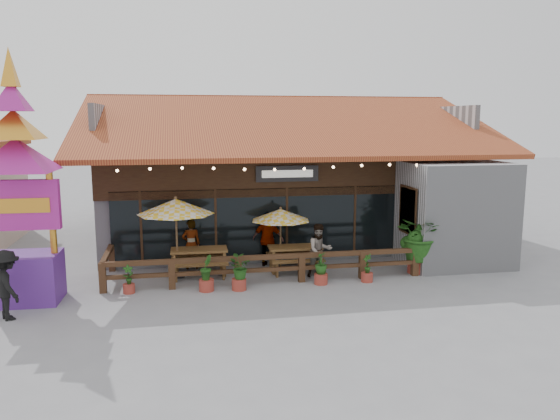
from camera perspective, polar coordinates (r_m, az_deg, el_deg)
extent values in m
plane|color=gray|center=(17.93, 3.47, -6.94)|extent=(100.00, 100.00, 0.00)
cube|color=#AAAAAF|center=(24.25, -0.53, 2.18)|extent=(14.00, 10.00, 4.00)
cube|color=#332110|center=(18.89, -2.29, 3.80)|extent=(11.00, 0.16, 1.60)
cube|color=black|center=(19.11, -2.25, -1.29)|extent=(10.00, 0.12, 2.40)
cube|color=#FFC372|center=(19.30, -2.34, -1.18)|extent=(9.80, 0.05, 2.20)
cube|color=#AAAAAF|center=(20.02, 17.78, -0.37)|extent=(3.50, 2.70, 3.60)
cube|color=red|center=(19.06, 13.23, -0.03)|extent=(0.06, 1.20, 1.50)
cube|color=#332110|center=(19.06, 13.21, -0.03)|extent=(0.04, 1.34, 1.64)
cube|color=#A75025|center=(20.62, 1.20, 9.00)|extent=(15.50, 7.05, 2.37)
cube|color=#A75025|center=(27.51, -1.84, 9.09)|extent=(15.50, 7.05, 2.37)
cube|color=#A75025|center=(24.08, -0.54, 11.72)|extent=(15.50, 0.30, 0.12)
cube|color=#AAAAAF|center=(23.84, -17.51, 8.14)|extent=(0.20, 9.00, 1.80)
cube|color=#AAAAAF|center=(26.22, 14.87, 8.33)|extent=(0.20, 9.00, 1.80)
cube|color=black|center=(18.94, 0.76, 3.82)|extent=(2.20, 0.10, 0.55)
cube|color=silver|center=(18.88, 0.80, 3.81)|extent=(1.80, 0.02, 0.25)
cube|color=#332110|center=(18.91, -14.31, -1.68)|extent=(0.08, 0.08, 2.40)
cube|color=#332110|center=(18.91, -6.73, -1.46)|extent=(0.08, 0.08, 2.40)
cube|color=#332110|center=(19.24, 0.71, -1.21)|extent=(0.08, 0.08, 2.40)
cube|color=#332110|center=(19.88, 7.80, -0.95)|extent=(0.08, 0.08, 2.40)
sphere|color=#F5BD87|center=(16.91, -16.65, 3.96)|extent=(0.09, 0.09, 0.09)
sphere|color=#F5BD87|center=(16.84, -13.43, 4.21)|extent=(0.09, 0.09, 0.09)
sphere|color=#F5BD87|center=(16.82, -10.19, 4.34)|extent=(0.09, 0.09, 0.09)
sphere|color=#F5BD87|center=(16.86, -6.95, 4.34)|extent=(0.09, 0.09, 0.09)
sphere|color=#F5BD87|center=(16.95, -3.73, 4.27)|extent=(0.09, 0.09, 0.09)
sphere|color=#F5BD87|center=(17.09, -0.56, 4.24)|extent=(0.09, 0.09, 0.09)
sphere|color=#F5BD87|center=(17.28, 2.55, 4.32)|extent=(0.09, 0.09, 0.09)
sphere|color=#F5BD87|center=(17.52, 5.59, 4.48)|extent=(0.09, 0.09, 0.09)
sphere|color=#F5BD87|center=(17.81, 8.53, 4.63)|extent=(0.09, 0.09, 0.09)
sphere|color=#F5BD87|center=(18.14, 11.38, 4.66)|extent=(0.09, 0.09, 0.09)
sphere|color=#F5BD87|center=(18.52, 14.11, 4.57)|extent=(0.09, 0.09, 0.09)
cube|color=#4B2B1A|center=(16.96, -18.04, -6.77)|extent=(0.20, 0.20, 0.90)
cube|color=#4B2B1A|center=(16.81, -11.23, -6.62)|extent=(0.20, 0.20, 0.90)
cube|color=#4B2B1A|center=(16.90, -4.39, -6.38)|extent=(0.20, 0.20, 0.90)
cube|color=#4B2B1A|center=(17.23, 2.27, -6.06)|extent=(0.20, 0.20, 0.90)
cube|color=#4B2B1A|center=(17.77, 8.60, -5.68)|extent=(0.20, 0.20, 0.90)
cube|color=#4B2B1A|center=(18.43, 13.91, -5.30)|extent=(0.20, 0.20, 0.90)
cube|color=#4B2B1A|center=(16.92, -1.37, -4.94)|extent=(9.80, 0.16, 0.14)
cube|color=#4B2B1A|center=(17.02, -1.36, -6.24)|extent=(9.80, 0.12, 0.12)
cube|color=#4B2B1A|center=(18.06, -17.62, -4.46)|extent=(0.16, 2.50, 0.14)
cube|color=#4B2B1A|center=(19.27, -17.16, -4.81)|extent=(0.20, 0.20, 0.90)
cylinder|color=brown|center=(17.87, -10.73, -3.04)|extent=(0.06, 0.06, 2.48)
cone|color=yellow|center=(17.67, -10.84, 0.37)|extent=(2.62, 2.62, 0.49)
sphere|color=brown|center=(17.64, -10.86, 1.24)|extent=(0.11, 0.11, 0.11)
cylinder|color=black|center=(18.17, -10.62, -6.76)|extent=(0.47, 0.47, 0.06)
cylinder|color=brown|center=(18.46, 0.06, -3.19)|extent=(0.05, 0.05, 2.03)
cone|color=yellow|center=(18.29, 0.06, -0.50)|extent=(2.41, 2.41, 0.40)
sphere|color=brown|center=(18.26, 0.06, 0.18)|extent=(0.09, 0.09, 0.09)
cylinder|color=black|center=(18.70, 0.06, -6.15)|extent=(0.39, 0.39, 0.05)
cube|color=brown|center=(18.06, -8.46, -4.13)|extent=(1.85, 0.90, 0.07)
cube|color=brown|center=(18.17, -10.96, -5.50)|extent=(0.11, 0.80, 0.85)
cube|color=brown|center=(18.19, -5.90, -5.35)|extent=(0.11, 0.80, 0.85)
cube|color=brown|center=(17.53, -8.39, -5.70)|extent=(1.83, 0.36, 0.06)
cube|color=brown|center=(18.75, -8.47, -4.71)|extent=(1.83, 0.36, 0.06)
cube|color=brown|center=(18.36, 1.57, -3.91)|extent=(1.78, 0.86, 0.07)
cube|color=brown|center=(18.32, -0.81, -5.24)|extent=(0.10, 0.77, 0.82)
cube|color=brown|center=(18.62, 3.90, -5.03)|extent=(0.10, 0.77, 0.82)
cube|color=brown|center=(17.86, 1.95, -5.38)|extent=(1.77, 0.34, 0.06)
cube|color=brown|center=(19.01, 1.21, -4.47)|extent=(1.77, 0.34, 0.06)
cube|color=#582587|center=(16.87, -25.01, -6.45)|extent=(1.87, 1.43, 1.37)
cube|color=#AC1F8B|center=(16.46, -25.51, 0.48)|extent=(2.07, 0.34, 1.37)
cube|color=orange|center=(16.31, -25.65, 0.40)|extent=(1.60, 0.08, 0.40)
cylinder|color=orange|center=(16.31, -22.73, -0.22)|extent=(0.18, 0.18, 2.29)
pyramid|color=#AC1F8B|center=(16.31, -25.96, 6.85)|extent=(2.82, 2.82, 0.92)
pyramid|color=orange|center=(16.31, -26.15, 9.46)|extent=(2.00, 2.00, 0.80)
pyramid|color=#AC1F8B|center=(16.34, -26.34, 12.07)|extent=(1.29, 1.29, 0.80)
pyramid|color=orange|center=(16.42, -26.56, 15.05)|extent=(0.59, 0.59, 1.03)
cylinder|color=maroon|center=(18.82, 14.06, -5.74)|extent=(0.59, 0.59, 0.43)
imported|color=#225719|center=(18.57, 14.20, -2.44)|extent=(1.90, 2.01, 1.78)
sphere|color=#225719|center=(18.61, 14.70, -3.49)|extent=(0.59, 0.59, 0.59)
sphere|color=#225719|center=(18.67, 13.67, -2.79)|extent=(0.51, 0.51, 0.51)
imported|color=#332110|center=(18.87, -9.27, -3.55)|extent=(0.66, 0.46, 1.70)
imported|color=#332110|center=(17.69, 4.16, -4.25)|extent=(0.94, 0.79, 1.75)
imported|color=#332110|center=(18.95, -1.24, -3.08)|extent=(1.20, 0.90, 1.90)
imported|color=black|center=(15.57, -26.61, -7.02)|extent=(1.19, 1.34, 1.80)
cylinder|color=maroon|center=(16.80, -15.50, -7.91)|extent=(0.35, 0.35, 0.28)
imported|color=#225719|center=(16.68, -15.57, -6.52)|extent=(0.35, 0.29, 0.57)
cylinder|color=maroon|center=(16.53, -7.69, -7.78)|extent=(0.45, 0.45, 0.36)
imported|color=#225719|center=(16.38, -7.73, -5.96)|extent=(0.44, 0.49, 0.74)
cylinder|color=maroon|center=(16.52, -4.30, -7.75)|extent=(0.43, 0.43, 0.35)
imported|color=#225719|center=(16.38, -4.32, -5.98)|extent=(0.83, 0.80, 0.71)
cylinder|color=maroon|center=(17.09, 4.30, -7.19)|extent=(0.42, 0.42, 0.33)
imported|color=#225719|center=(16.95, 4.32, -5.54)|extent=(0.54, 0.54, 0.69)
cylinder|color=maroon|center=(17.50, 9.08, -6.95)|extent=(0.37, 0.37, 0.29)
imported|color=#225719|center=(17.38, 9.11, -5.54)|extent=(0.28, 0.36, 0.60)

